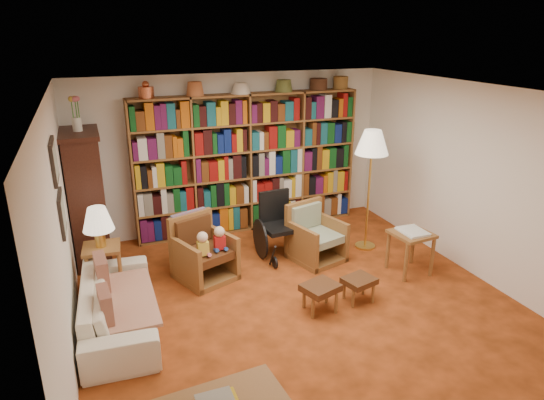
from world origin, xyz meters
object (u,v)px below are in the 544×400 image
armchair_leather (203,251)px  footstool_b (359,282)px  sofa (118,304)px  wheelchair (277,227)px  footstool_a (320,289)px  armchair_sage (314,237)px  floor_lamp (372,147)px  side_table_lamp (103,258)px  side_table_papers (411,239)px

armchair_leather → footstool_b: 2.07m
sofa → wheelchair: bearing=-61.9°
armchair_leather → footstool_a: 1.71m
sofa → wheelchair: size_ratio=1.99×
sofa → wheelchair: wheelchair is taller
armchair_sage → floor_lamp: floor_lamp is taller
armchair_sage → wheelchair: (-0.46, 0.26, 0.12)m
side_table_lamp → side_table_papers: 3.97m
sofa → side_table_papers: side_table_papers is taller
wheelchair → footstool_a: wheelchair is taller
side_table_lamp → footstool_a: 2.69m
side_table_papers → wheelchair: bearing=142.4°
side_table_lamp → footstool_a: bearing=-30.3°
armchair_leather → armchair_sage: size_ratio=1.09×
footstool_a → footstool_b: size_ratio=1.14×
sofa → armchair_leather: armchair_leather is taller
floor_lamp → side_table_papers: floor_lamp is taller
armchair_leather → footstool_b: armchair_leather is taller
armchair_sage → side_table_papers: bearing=-41.0°
armchair_leather → side_table_lamp: bearing=179.1°
wheelchair → side_table_papers: bearing=-37.6°
side_table_lamp → footstool_b: bearing=-25.0°
sofa → wheelchair: (2.30, 1.05, 0.16)m
sofa → floor_lamp: bearing=-73.8°
armchair_leather → footstool_a: bearing=-51.4°
armchair_leather → floor_lamp: floor_lamp is taller
footstool_a → footstool_b: 0.53m
footstool_a → sofa: bearing=167.0°
wheelchair → floor_lamp: bearing=-9.7°
footstool_b → floor_lamp: bearing=55.7°
armchair_leather → side_table_papers: armchair_leather is taller
floor_lamp → footstool_a: bearing=-136.9°
wheelchair → footstool_b: (0.45, -1.54, -0.18)m
sofa → armchair_sage: (2.76, 0.79, 0.03)m
side_table_lamp → floor_lamp: floor_lamp is taller
side_table_lamp → armchair_leather: armchair_leather is taller
wheelchair → side_table_papers: wheelchair is taller
floor_lamp → footstool_b: (-0.89, -1.31, -1.30)m
floor_lamp → footstool_a: size_ratio=3.69×
armchair_leather → side_table_papers: (2.62, -0.90, 0.13)m
armchair_sage → wheelchair: 0.55m
sofa → footstool_a: 2.27m
sofa → side_table_papers: bearing=-87.7°
side_table_papers → footstool_a: (-1.55, -0.43, -0.20)m
armchair_sage → floor_lamp: 1.52m
side_table_papers → footstool_a: size_ratio=1.26×
sofa → armchair_leather: bearing=-50.9°
side_table_papers → footstool_b: 1.12m
wheelchair → armchair_sage: bearing=-29.3°
armchair_sage → floor_lamp: bearing=2.0°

